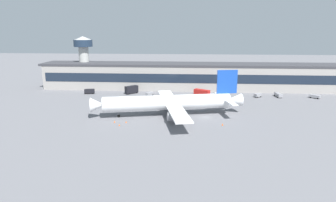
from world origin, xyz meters
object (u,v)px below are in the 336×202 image
fuel_truck (202,92)px  baggage_tug (258,95)px  belt_loader (278,95)px  traffic_cone_2 (114,122)px  airliner (170,102)px  traffic_cone_3 (222,124)px  crew_van (89,91)px  catering_truck (132,89)px  follow_me_car (150,94)px  traffic_cone_1 (119,125)px  pushback_tractor (315,96)px  traffic_cone_0 (126,122)px  control_tower (84,55)px

fuel_truck → baggage_tug: bearing=-1.8°
fuel_truck → belt_loader: bearing=1.0°
traffic_cone_2 → baggage_tug: bearing=37.0°
airliner → traffic_cone_2: size_ratio=92.27×
fuel_truck → traffic_cone_3: 48.87m
crew_van → fuel_truck: fuel_truck is taller
belt_loader → baggage_tug: 10.66m
airliner → catering_truck: (-23.07, 40.34, -3.02)m
airliner → baggage_tug: airliner is taller
catering_truck → follow_me_car: 11.49m
fuel_truck → traffic_cone_1: fuel_truck is taller
pushback_tractor → traffic_cone_3: (-50.69, -47.65, -0.68)m
catering_truck → crew_van: 22.70m
baggage_tug → traffic_cone_0: bearing=-140.9°
airliner → crew_van: (-45.63, 38.01, -3.86)m
belt_loader → follow_me_car: 65.89m
pushback_tractor → baggage_tug: bearing=180.0°
control_tower → traffic_cone_3: bearing=-43.5°
airliner → follow_me_car: (-12.74, 35.45, -4.22)m
airliner → traffic_cone_2: (-19.78, -11.06, -4.99)m
pushback_tractor → traffic_cone_0: bearing=-151.3°
traffic_cone_3 → control_tower: bearing=136.5°
crew_van → airliner: bearing=-39.8°
traffic_cone_0 → traffic_cone_2: traffic_cone_0 is taller
follow_me_car → baggage_tug: 55.31m
crew_van → traffic_cone_0: 57.66m
crew_van → traffic_cone_1: crew_van is taller
traffic_cone_1 → crew_van: bearing=118.4°
belt_loader → traffic_cone_1: belt_loader is taller
control_tower → traffic_cone_3: control_tower is taller
catering_truck → baggage_tug: (65.64, -4.36, -1.21)m
control_tower → baggage_tug: 101.99m
control_tower → crew_van: (9.47, -21.57, -17.16)m
pushback_tractor → follow_me_car: follow_me_car is taller
pushback_tractor → catering_truck: 93.84m
control_tower → crew_van: size_ratio=5.37×
control_tower → follow_me_car: (42.35, -24.13, -17.53)m
belt_loader → crew_van: bearing=179.7°
crew_van → fuel_truck: 60.07m
follow_me_car → pushback_tractor: bearing=0.4°
control_tower → pushback_tractor: (125.76, -23.60, -17.57)m
traffic_cone_0 → belt_loader: bearing=35.4°
crew_van → traffic_cone_2: size_ratio=8.42×
control_tower → traffic_cone_1: control_tower is taller
follow_me_car → traffic_cone_3: (32.72, -47.12, -0.72)m
traffic_cone_0 → crew_van: bearing=121.6°
catering_truck → traffic_cone_2: (3.29, -51.40, -1.96)m
traffic_cone_2 → fuel_truck: bearing=54.5°
traffic_cone_1 → traffic_cone_2: (-2.68, 3.68, -0.00)m
airliner → catering_truck: airliner is taller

